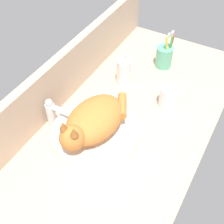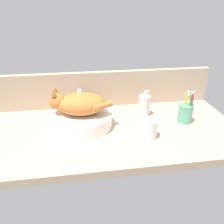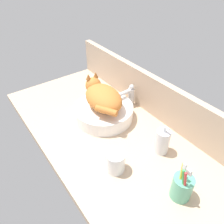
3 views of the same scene
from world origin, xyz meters
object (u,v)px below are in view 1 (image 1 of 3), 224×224
Objects in this scene: cat at (93,121)px; soap_dispenser at (124,72)px; sink_basin at (96,136)px; water_glass at (169,98)px; toothbrush_cup at (164,56)px; faucet at (53,113)px.

cat reaches higher than soap_dispenser.
sink_basin is 3.34× the size of water_glass.
cat is 58.06cm from toothbrush_cup.
toothbrush_cup is at bearing -21.49° from faucet.
sink_basin is 36.64cm from soap_dispenser.
soap_dispenser is at bearing -17.27° from faucet.
toothbrush_cup is (56.64, -22.30, -1.75)cm from faucet.
water_glass is (-24.39, -12.25, -1.50)cm from toothbrush_cup.
sink_basin is at bearing -3.18° from cat.
water_glass reaches higher than sink_basin.
sink_basin is at bearing 176.18° from toothbrush_cup.
soap_dispenser is 23.02cm from toothbrush_cup.
faucet is at bearing 158.51° from toothbrush_cup.
soap_dispenser is (35.83, 7.24, 2.47)cm from sink_basin.
soap_dispenser is at bearing 10.90° from cat.
faucet reaches higher than water_glass.
faucet is 47.38cm from water_glass.
water_glass is (-4.16, -23.23, -2.14)cm from soap_dispenser.
faucet is (0.78, 18.49, -5.91)cm from cat.
water_glass is at bearing -46.97° from faucet.
soap_dispenser is 0.83× the size of toothbrush_cup.
cat is 1.71× the size of toothbrush_cup.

